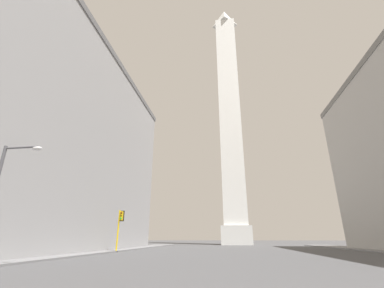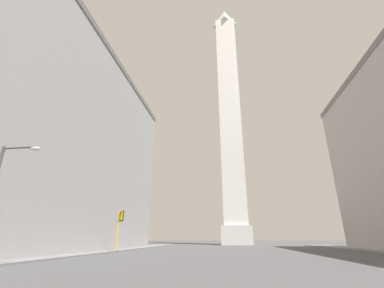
% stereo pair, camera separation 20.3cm
% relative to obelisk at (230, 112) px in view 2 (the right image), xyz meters
% --- Properties ---
extents(sidewalk_left, '(5.00, 82.25, 0.15)m').
position_rel_obelisk_xyz_m(sidewalk_left, '(-18.05, -43.87, -37.60)').
color(sidewalk_left, slate).
rests_on(sidewalk_left, ground_plane).
extents(building_left, '(25.62, 45.45, 28.08)m').
position_rel_obelisk_xyz_m(building_left, '(-30.44, -40.55, -23.63)').
color(building_left, '#9E9EA0').
rests_on(building_left, ground_plane).
extents(obelisk, '(7.68, 7.68, 77.70)m').
position_rel_obelisk_xyz_m(obelisk, '(0.00, 0.00, 0.00)').
color(obelisk, silver).
rests_on(obelisk, ground_plane).
extents(traffic_light_mid_left, '(0.78, 0.50, 5.01)m').
position_rel_obelisk_xyz_m(traffic_light_mid_left, '(-15.54, -38.04, -34.37)').
color(traffic_light_mid_left, yellow).
rests_on(traffic_light_mid_left, ground_plane).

